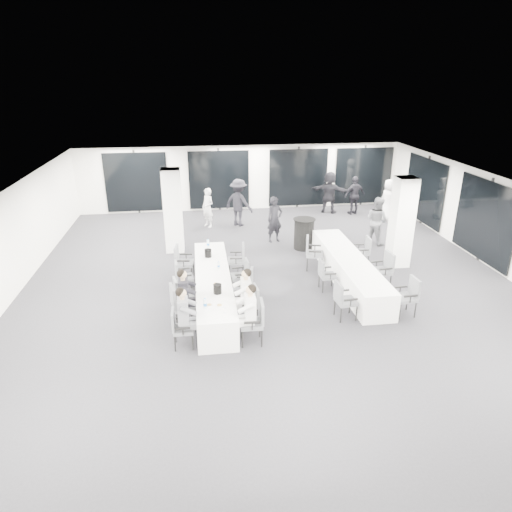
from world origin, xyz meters
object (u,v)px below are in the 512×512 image
Objects in this scene: standing_guest_a at (275,217)px; standing_guest_d at (355,193)px; chair_main_left_second at (180,303)px; standing_guest_h at (377,217)px; chair_side_right_mid at (384,268)px; chair_main_left_mid at (181,292)px; standing_guest_g at (208,205)px; chair_main_right_far at (239,258)px; chair_side_right_far at (364,250)px; banquet_table_main at (213,288)px; chair_main_right_fourth at (242,273)px; chair_side_left_far at (312,251)px; chair_main_left_fourth at (182,275)px; standing_guest_e at (389,197)px; chair_main_right_near at (255,320)px; chair_main_right_second at (250,303)px; chair_main_left_near at (179,326)px; chair_side_left_near at (343,298)px; ice_bucket_far at (208,253)px; ice_bucket_near at (217,289)px; chair_side_left_mid at (325,273)px; chair_side_right_near at (408,294)px; banquet_table_side at (349,269)px; standing_guest_c at (239,200)px; chair_main_right_mid at (246,284)px; standing_guest_f at (330,189)px; cocktail_table at (304,234)px; chair_main_left_far at (182,260)px.

standing_guest_a reaches higher than standing_guest_d.
standing_guest_h reaches higher than chair_main_left_second.
chair_side_right_mid is 0.56× the size of standing_guest_d.
standing_guest_g is (0.92, 6.83, 0.36)m from chair_main_left_mid.
chair_main_right_far is 3.94m from chair_side_right_far.
chair_main_right_fourth is (0.83, 0.54, 0.14)m from banquet_table_main.
chair_side_right_mid is at bearing 61.68° from chair_side_left_far.
chair_main_left_fourth is 0.49× the size of standing_guest_d.
chair_side_right_far is 0.50× the size of standing_guest_a.
standing_guest_g is at bearing 66.21° from standing_guest_e.
standing_guest_d is at bearing -12.31° from chair_side_right_far.
chair_main_right_near is 0.86m from chair_main_right_second.
chair_main_left_near is at bearing 107.13° from chair_side_right_mid.
chair_side_left_far is at bearing -66.19° from chair_main_right_fourth.
ice_bucket_far is at bearing -134.88° from chair_side_left_near.
chair_main_right_second is at bearing -15.05° from ice_bucket_near.
chair_main_right_far is 2.64m from chair_side_left_mid.
ice_bucket_far is (0.76, 0.66, 0.34)m from chair_main_left_fourth.
chair_main_left_mid is at bearing 77.04° from chair_side_right_near.
chair_main_right_far is 0.51× the size of standing_guest_h.
chair_side_left_near reaches higher than banquet_table_side.
chair_side_right_near is 4.26× the size of ice_bucket_near.
standing_guest_c is 1.11× the size of standing_guest_h.
chair_main_left_near is at bearing 150.42° from chair_main_right_mid.
chair_side_right_mid reaches higher than chair_side_left_near.
standing_guest_f is 5.41m from standing_guest_g.
standing_guest_f is (-1.00, 0.37, 0.09)m from standing_guest_d.
chair_side_left_far is at bearing 8.39° from ice_bucket_far.
chair_main_right_second is 5.00m from chair_side_right_far.
standing_guest_h is (6.75, 3.09, 0.43)m from chair_main_left_fourth.
cocktail_table is 4.54m from chair_main_left_far.
chair_main_left_second reaches higher than chair_main_right_second.
ice_bucket_far is (-3.19, 1.03, 0.36)m from chair_side_left_mid.
chair_main_left_far is at bearing -109.39° from chair_side_left_mid.
chair_side_left_far is 6.24m from standing_guest_e.
standing_guest_f is at bearing 49.71° from ice_bucket_far.
banquet_table_main is at bearing 91.65° from standing_guest_h.
chair_side_right_near is 0.57× the size of standing_guest_g.
standing_guest_d is 0.91× the size of standing_guest_f.
standing_guest_d reaches higher than ice_bucket_near.
chair_main_left_fourth reaches higher than chair_main_right_fourth.
chair_side_right_near is 0.52× the size of standing_guest_h.
chair_main_left_fourth is at bearing -149.67° from standing_guest_a.
chair_main_right_second reaches higher than banquet_table_side.
chair_main_left_second is at bearing -98.16° from chair_side_left_near.
ice_bucket_far is (-0.91, 3.43, 0.29)m from chair_main_right_near.
banquet_table_main is 1.17m from ice_bucket_near.
standing_guest_e is at bearing 150.40° from chair_side_left_far.
standing_guest_c is (-3.47, 7.76, 0.49)m from chair_side_right_near.
standing_guest_d reaches higher than banquet_table_main.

